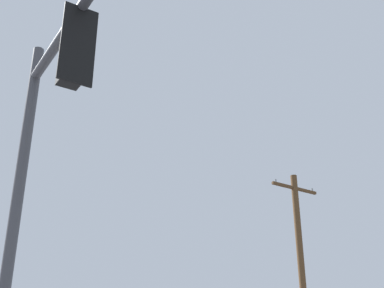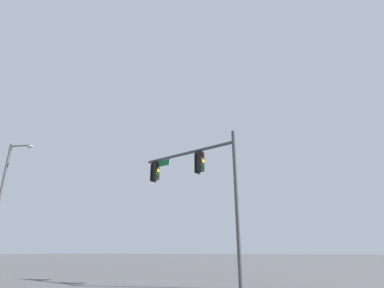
{
  "view_description": "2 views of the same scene",
  "coord_description": "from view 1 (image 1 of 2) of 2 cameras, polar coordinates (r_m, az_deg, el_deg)",
  "views": [
    {
      "loc": [
        2.61,
        -11.54,
        1.71
      ],
      "look_at": [
        -1.95,
        -7.41,
        4.53
      ],
      "focal_mm": 50.0,
      "sensor_mm": 36.0,
      "label": 1
    },
    {
      "loc": [
        -10.19,
        5.77,
        1.54
      ],
      "look_at": [
        -2.16,
        -9.85,
        7.88
      ],
      "focal_mm": 28.0,
      "sensor_mm": 36.0,
      "label": 2
    }
  ],
  "objects": [
    {
      "name": "signal_pole_near",
      "position": [
        7.53,
        -12.35,
        6.29
      ],
      "size": [
        6.13,
        1.36,
        7.47
      ],
      "color": "#47474C",
      "rests_on": "ground_plane"
    }
  ]
}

